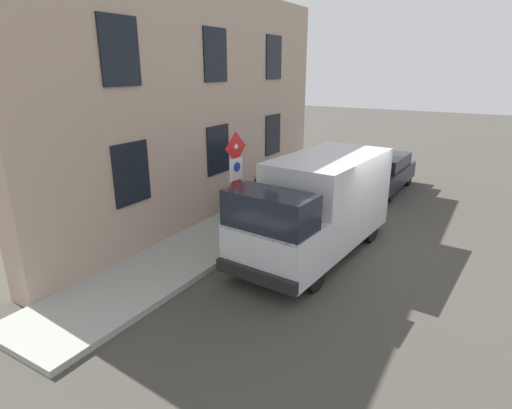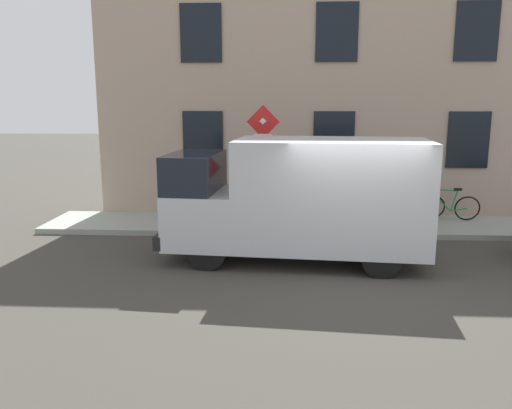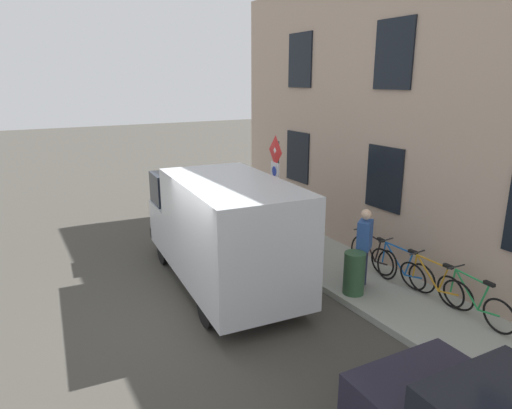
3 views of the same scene
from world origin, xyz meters
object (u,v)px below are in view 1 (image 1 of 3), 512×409
bicycle_green (277,183)px  bicycle_blue (253,195)px  bicycle_black (239,202)px  bicycle_orange (265,189)px  litter_bin (282,199)px  sign_post_stacked (236,178)px  delivery_van (318,205)px  parked_hatchback (381,172)px  pedestrian (268,185)px

bicycle_green → bicycle_blue: (-0.00, 1.75, 0.00)m
bicycle_green → bicycle_black: same height
bicycle_orange → bicycle_black: 1.75m
bicycle_blue → litter_bin: 1.21m
sign_post_stacked → bicycle_orange: 4.39m
sign_post_stacked → delivery_van: sign_post_stacked is taller
bicycle_black → litter_bin: bearing=127.8°
bicycle_green → bicycle_black: 2.62m
bicycle_green → bicycle_orange: bearing=3.7°
parked_hatchback → bicycle_orange: size_ratio=2.36×
bicycle_orange → bicycle_blue: bearing=-3.5°
delivery_van → sign_post_stacked: bearing=-61.2°
parked_hatchback → bicycle_green: 4.28m
delivery_van → bicycle_black: bearing=-107.3°
parked_hatchback → bicycle_green: size_ratio=2.37×
sign_post_stacked → bicycle_black: sign_post_stacked is taller
bicycle_green → bicycle_black: bearing=3.7°
parked_hatchback → bicycle_orange: parked_hatchback is taller
bicycle_orange → pedestrian: 1.56m
bicycle_green → bicycle_blue: same height
bicycle_blue → bicycle_black: size_ratio=1.00×
bicycle_blue → bicycle_green: bearing=175.9°
litter_bin → sign_post_stacked: bearing=92.9°
bicycle_green → pedestrian: (-0.79, 2.10, 0.56)m
bicycle_black → litter_bin: litter_bin is taller
delivery_van → bicycle_blue: delivery_van is taller
litter_bin → bicycle_blue: bearing=-7.8°
sign_post_stacked → bicycle_green: bearing=-74.3°
bicycle_orange → litter_bin: litter_bin is taller
delivery_van → bicycle_blue: size_ratio=3.19×
sign_post_stacked → delivery_van: size_ratio=0.53×
delivery_van → bicycle_blue: 4.00m
sign_post_stacked → delivery_van: 2.19m
pedestrian → litter_bin: 0.65m
delivery_van → bicycle_orange: (3.25, -3.06, -0.82)m
bicycle_orange → bicycle_black: size_ratio=1.00×
parked_hatchback → bicycle_orange: bearing=-37.0°
bicycle_blue → pedestrian: (-0.79, 0.35, 0.56)m
sign_post_stacked → parked_hatchback: (-1.75, -7.73, -1.25)m
bicycle_green → bicycle_orange: same height
sign_post_stacked → pedestrian: (0.55, -2.69, -0.91)m
pedestrian → delivery_van: bearing=18.1°
delivery_van → bicycle_green: 5.17m
bicycle_black → sign_post_stacked: bearing=38.8°
delivery_van → parked_hatchback: delivery_van is taller
bicycle_orange → delivery_van: bearing=43.2°
bicycle_orange → pedestrian: pedestrian is taller
bicycle_blue → pedestrian: bearing=62.0°
bicycle_black → bicycle_blue: bearing=-173.1°
sign_post_stacked → bicycle_green: sign_post_stacked is taller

